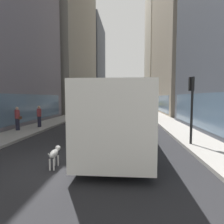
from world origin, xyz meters
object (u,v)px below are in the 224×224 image
at_px(car_blue_hatchback, 111,104).
at_px(car_white_van, 124,111).
at_px(dalmatian_dog, 55,153).
at_px(pedestrian_with_handbag, 17,118).
at_px(pedestrian_in_coat, 39,116).
at_px(traffic_light_near, 192,99).
at_px(transit_bus, 120,110).
at_px(car_silver_sedan, 113,106).
at_px(car_yellow_taxi, 132,104).

xyz_separation_m(car_blue_hatchback, car_white_van, (4.00, -26.53, -0.00)).
bearing_deg(dalmatian_dog, pedestrian_with_handbag, 129.36).
relative_size(pedestrian_with_handbag, pedestrian_in_coat, 1.00).
height_order(dalmatian_dog, pedestrian_with_handbag, pedestrian_with_handbag).
relative_size(car_white_van, traffic_light_near, 1.30).
xyz_separation_m(transit_bus, traffic_light_near, (3.70, -1.00, 0.66)).
distance_m(car_blue_hatchback, pedestrian_with_handbag, 37.36).
xyz_separation_m(car_silver_sedan, pedestrian_with_handbag, (-5.07, -25.36, 0.19)).
relative_size(transit_bus, car_silver_sedan, 2.87).
relative_size(car_silver_sedan, car_white_van, 0.91).
bearing_deg(car_blue_hatchback, transit_bus, -84.18).
height_order(transit_bus, pedestrian_with_handbag, transit_bus).
bearing_deg(car_white_van, pedestrian_in_coat, -125.98).
height_order(car_silver_sedan, car_blue_hatchback, same).
bearing_deg(transit_bus, traffic_light_near, -15.12).
distance_m(dalmatian_dog, traffic_light_near, 7.05).
bearing_deg(car_silver_sedan, dalmatian_dog, -89.54).
relative_size(dalmatian_dog, pedestrian_with_handbag, 0.57).
xyz_separation_m(transit_bus, car_silver_sedan, (-2.40, 27.42, -0.96)).
xyz_separation_m(transit_bus, car_blue_hatchback, (-4.00, 39.25, -0.95)).
distance_m(transit_bus, car_blue_hatchback, 39.47).
bearing_deg(traffic_light_near, transit_bus, 164.88).
relative_size(pedestrian_in_coat, traffic_light_near, 0.50).
bearing_deg(pedestrian_in_coat, pedestrian_with_handbag, -118.79).
height_order(car_silver_sedan, car_white_van, same).
bearing_deg(traffic_light_near, dalmatian_dog, -149.54).
height_order(car_silver_sedan, pedestrian_with_handbag, pedestrian_with_handbag).
xyz_separation_m(dalmatian_dog, pedestrian_with_handbag, (-5.32, 6.49, 0.50)).
distance_m(car_white_van, traffic_light_near, 14.30).
distance_m(transit_bus, traffic_light_near, 3.89).
relative_size(transit_bus, traffic_light_near, 3.39).
relative_size(car_silver_sedan, pedestrian_in_coat, 2.38).
bearing_deg(pedestrian_with_handbag, traffic_light_near, -15.29).
height_order(car_yellow_taxi, dalmatian_dog, car_yellow_taxi).
bearing_deg(car_silver_sedan, transit_bus, -85.00).
bearing_deg(pedestrian_in_coat, car_white_van, 54.02).
height_order(car_blue_hatchback, pedestrian_with_handbag, pedestrian_with_handbag).
bearing_deg(pedestrian_in_coat, transit_bus, -28.81).
bearing_deg(car_yellow_taxi, dalmatian_dog, -94.84).
bearing_deg(pedestrian_with_handbag, pedestrian_in_coat, 61.21).
bearing_deg(car_silver_sedan, car_yellow_taxi, 72.01).
distance_m(car_yellow_taxi, traffic_light_near, 40.82).
bearing_deg(pedestrian_with_handbag, car_silver_sedan, 78.70).
relative_size(car_silver_sedan, pedestrian_with_handbag, 2.38).
bearing_deg(dalmatian_dog, transit_bus, 64.22).
xyz_separation_m(transit_bus, pedestrian_with_handbag, (-7.47, 2.05, -0.76)).
relative_size(car_blue_hatchback, pedestrian_in_coat, 2.73).
bearing_deg(traffic_light_near, car_blue_hatchback, 100.83).
relative_size(car_silver_sedan, traffic_light_near, 1.18).
bearing_deg(car_blue_hatchback, car_silver_sedan, -82.30).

